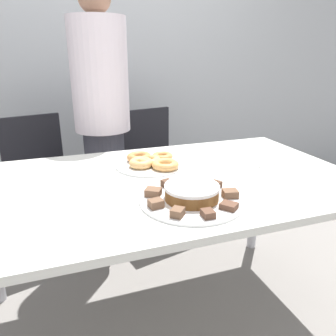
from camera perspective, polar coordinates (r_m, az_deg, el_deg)
name	(u,v)px	position (r m, az deg, el deg)	size (l,w,h in m)	color
ground_plane	(163,319)	(1.85, -0.91, -24.85)	(12.00, 12.00, 0.00)	gray
wall_back	(100,52)	(2.88, -11.73, 19.23)	(8.00, 0.05, 2.60)	#B2B7BC
table	(162,196)	(1.46, -1.05, -4.98)	(1.73, 0.99, 0.77)	silver
person_standing	(103,121)	(2.11, -11.32, 8.01)	(0.34, 0.34, 1.68)	#383842
office_chair_left	(42,189)	(2.35, -21.02, -3.44)	(0.54, 0.54, 0.90)	black
office_chair_right	(156,175)	(2.44, -2.16, -1.25)	(0.53, 0.53, 0.90)	black
plate_cake	(192,200)	(1.22, 4.12, -5.61)	(0.39, 0.39, 0.01)	white
plate_donuts	(150,165)	(1.59, -3.14, 0.56)	(0.33, 0.33, 0.01)	white
frosted_cake	(192,192)	(1.21, 4.16, -4.21)	(0.20, 0.20, 0.05)	brown
lamington_0	(230,193)	(1.25, 10.76, -4.38)	(0.06, 0.06, 0.03)	brown
lamington_1	(215,185)	(1.32, 8.11, -2.90)	(0.06, 0.06, 0.02)	#513828
lamington_2	(191,181)	(1.35, 3.99, -2.32)	(0.07, 0.07, 0.02)	#513828
lamington_3	(168,184)	(1.31, -0.08, -2.74)	(0.05, 0.06, 0.03)	#513828
lamington_4	(153,192)	(1.24, -2.58, -4.21)	(0.07, 0.07, 0.03)	brown
lamington_5	(156,204)	(1.15, -2.14, -6.20)	(0.05, 0.05, 0.03)	brown
lamington_6	(177,212)	(1.09, 1.66, -7.74)	(0.06, 0.06, 0.03)	brown
lamington_7	(208,214)	(1.09, 6.97, -7.90)	(0.04, 0.05, 0.02)	brown
lamington_8	(229,206)	(1.16, 10.55, -6.50)	(0.07, 0.07, 0.02)	brown
donut_0	(150,160)	(1.59, -3.16, 1.33)	(0.11, 0.11, 0.04)	#E5AD66
donut_1	(165,165)	(1.52, -0.46, 0.57)	(0.13, 0.13, 0.04)	tan
donut_2	(162,156)	(1.65, -0.99, 2.03)	(0.11, 0.11, 0.03)	#D18E4C
donut_3	(139,157)	(1.63, -5.02, 1.87)	(0.12, 0.12, 0.04)	#C68447
donut_4	(141,163)	(1.55, -4.73, 0.88)	(0.11, 0.11, 0.04)	#E5AD66
napkin	(262,163)	(1.69, 15.99, 0.89)	(0.15, 0.13, 0.01)	white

